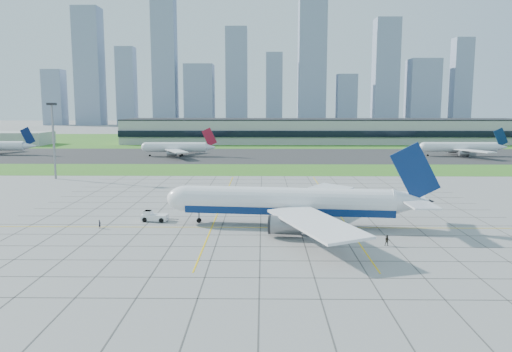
{
  "coord_description": "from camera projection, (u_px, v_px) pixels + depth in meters",
  "views": [
    {
      "loc": [
        0.48,
        -101.65,
        24.92
      ],
      "look_at": [
        -1.28,
        23.71,
        7.0
      ],
      "focal_mm": 35.0,
      "sensor_mm": 36.0,
      "label": 1
    }
  ],
  "objects": [
    {
      "name": "grass_median",
      "position": [
        262.0,
        170.0,
        193.23
      ],
      "size": [
        700.0,
        35.0,
        0.04
      ],
      "primitive_type": "cube",
      "color": "#3C7621",
      "rests_on": "ground"
    },
    {
      "name": "asphalt_taxiway",
      "position": [
        262.0,
        155.0,
        247.67
      ],
      "size": [
        700.0,
        75.0,
        0.04
      ],
      "primitive_type": "cube",
      "color": "#383838",
      "rests_on": "ground"
    },
    {
      "name": "city_skyline",
      "position": [
        256.0,
        77.0,
        610.62
      ],
      "size": [
        523.0,
        32.4,
        160.0
      ],
      "color": "#7F8EA6",
      "rests_on": "ground"
    },
    {
      "name": "distant_jet_1",
      "position": [
        177.0,
        147.0,
        242.47
      ],
      "size": [
        34.59,
        42.66,
        14.08
      ],
      "color": "white",
      "rests_on": "ground"
    },
    {
      "name": "crew_far",
      "position": [
        387.0,
        241.0,
        88.7
      ],
      "size": [
        1.03,
        0.84,
        1.96
      ],
      "primitive_type": "imported",
      "rotation": [
        0.0,
        0.0,
        -0.11
      ],
      "color": "black",
      "rests_on": "ground"
    },
    {
      "name": "service_block",
      "position": [
        8.0,
        138.0,
        313.66
      ],
      "size": [
        50.0,
        25.0,
        8.0
      ],
      "primitive_type": "cube",
      "color": "#B7B7B2",
      "rests_on": "ground"
    },
    {
      "name": "apron_markings",
      "position": [
        263.0,
        214.0,
        115.12
      ],
      "size": [
        120.0,
        130.0,
        0.03
      ],
      "color": "#474744",
      "rests_on": "ground"
    },
    {
      "name": "distant_jet_2",
      "position": [
        461.0,
        147.0,
        243.27
      ],
      "size": [
        40.63,
        42.66,
        14.08
      ],
      "color": "white",
      "rests_on": "ground"
    },
    {
      "name": "grass_far",
      "position": [
        262.0,
        140.0,
        356.55
      ],
      "size": [
        700.0,
        145.0,
        0.04
      ],
      "primitive_type": "cube",
      "color": "#3C7621",
      "rests_on": "ground"
    },
    {
      "name": "pushback_tug",
      "position": [
        153.0,
        216.0,
        107.72
      ],
      "size": [
        8.23,
        3.36,
        2.26
      ],
      "rotation": [
        0.0,
        0.0,
        -0.11
      ],
      "color": "white",
      "rests_on": "ground"
    },
    {
      "name": "terminal",
      "position": [
        323.0,
        131.0,
        330.01
      ],
      "size": [
        260.0,
        43.0,
        15.8
      ],
      "color": "#B7B7B2",
      "rests_on": "ground"
    },
    {
      "name": "crew_near",
      "position": [
        100.0,
        224.0,
        101.45
      ],
      "size": [
        0.54,
        0.7,
        1.7
      ],
      "primitive_type": "imported",
      "rotation": [
        0.0,
        0.0,
        1.33
      ],
      "color": "black",
      "rests_on": "ground"
    },
    {
      "name": "airliner",
      "position": [
        290.0,
        203.0,
        103.3
      ],
      "size": [
        56.11,
        56.59,
        17.68
      ],
      "rotation": [
        0.0,
        0.0,
        -0.11
      ],
      "color": "white",
      "rests_on": "ground"
    },
    {
      "name": "light_mast",
      "position": [
        53.0,
        131.0,
        167.17
      ],
      "size": [
        2.5,
        2.5,
        25.6
      ],
      "color": "gray",
      "rests_on": "ground"
    },
    {
      "name": "ground",
      "position": [
        261.0,
        225.0,
        104.15
      ],
      "size": [
        1400.0,
        1400.0,
        0.0
      ],
      "primitive_type": "plane",
      "color": "#979792",
      "rests_on": "ground"
    }
  ]
}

